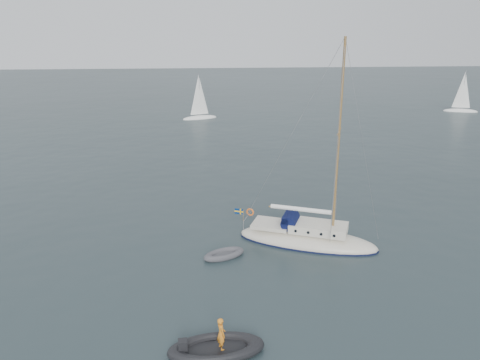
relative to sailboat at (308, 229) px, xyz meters
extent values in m
plane|color=black|center=(-2.32, -1.00, -1.01)|extent=(300.00, 300.00, 0.00)
ellipsoid|color=silver|center=(0.00, 0.00, -0.86)|extent=(8.90, 2.77, 1.48)
cube|color=silver|center=(0.69, 0.00, 0.16)|extent=(3.56, 1.88, 0.54)
cube|color=silver|center=(-2.38, 0.00, 0.00)|extent=(2.37, 1.88, 0.25)
cylinder|color=#0B1138|center=(-1.14, 0.00, 0.43)|extent=(0.95, 1.63, 0.95)
cube|color=#0B1138|center=(-1.34, 0.00, 0.63)|extent=(0.45, 1.63, 0.40)
cylinder|color=olive|center=(1.58, 0.00, 5.82)|extent=(0.15, 0.15, 11.87)
cylinder|color=olive|center=(1.58, 0.00, 6.41)|extent=(0.05, 2.18, 0.05)
cylinder|color=olive|center=(-0.50, 0.00, 1.22)|extent=(4.15, 0.10, 0.10)
cylinder|color=white|center=(-0.50, 0.00, 1.26)|extent=(3.86, 0.28, 0.28)
cylinder|color=gray|center=(-3.96, 0.00, 0.42)|extent=(0.04, 2.18, 0.04)
torus|color=orange|center=(-4.01, 0.59, 0.42)|extent=(0.53, 0.10, 0.53)
cylinder|color=olive|center=(-4.31, 0.00, 0.33)|extent=(0.03, 0.03, 0.89)
cube|color=navy|center=(-4.60, 0.00, 0.62)|extent=(0.59, 0.02, 0.38)
cube|color=#FBB116|center=(-4.60, 0.00, 0.62)|extent=(0.61, 0.03, 0.09)
cube|color=#FBB116|center=(-4.49, 0.00, 0.62)|extent=(0.09, 0.03, 0.40)
cylinder|color=black|center=(-0.60, 0.95, 0.16)|extent=(0.18, 0.06, 0.18)
cylinder|color=black|center=(-0.60, -0.95, 0.16)|extent=(0.18, 0.06, 0.18)
cylinder|color=black|center=(0.19, 0.95, 0.16)|extent=(0.18, 0.06, 0.18)
cylinder|color=black|center=(0.19, -0.95, 0.16)|extent=(0.18, 0.06, 0.18)
cylinder|color=black|center=(0.99, 0.95, 0.16)|extent=(0.18, 0.06, 0.18)
cylinder|color=black|center=(0.99, -0.95, 0.16)|extent=(0.18, 0.06, 0.18)
cylinder|color=black|center=(1.78, 0.95, 0.16)|extent=(0.18, 0.06, 0.18)
cylinder|color=black|center=(1.78, -0.95, 0.16)|extent=(0.18, 0.06, 0.18)
cube|color=#48484C|center=(-5.45, -1.41, -0.90)|extent=(1.62, 0.67, 0.10)
cube|color=black|center=(-6.34, -10.21, -0.86)|extent=(2.59, 1.08, 0.13)
cube|color=black|center=(-7.74, -10.21, -0.53)|extent=(0.38, 0.38, 0.65)
imported|color=orange|center=(-6.12, -10.21, -0.08)|extent=(0.47, 0.61, 1.47)
ellipsoid|color=white|center=(-6.19, 45.54, -0.96)|extent=(5.57, 1.86, 0.93)
cylinder|color=gray|center=(-6.19, 45.54, 2.70)|extent=(0.09, 0.09, 6.50)
cone|color=white|center=(-6.23, 45.54, 2.70)|extent=(2.97, 2.97, 6.03)
ellipsoid|color=white|center=(37.78, 47.93, -0.96)|extent=(5.47, 1.82, 0.91)
cylinder|color=gray|center=(37.78, 47.93, 2.64)|extent=(0.09, 0.09, 6.38)
cone|color=white|center=(37.73, 47.93, 2.64)|extent=(2.92, 2.92, 5.92)
camera|label=1|loc=(-6.94, -26.89, 12.03)|focal=35.00mm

